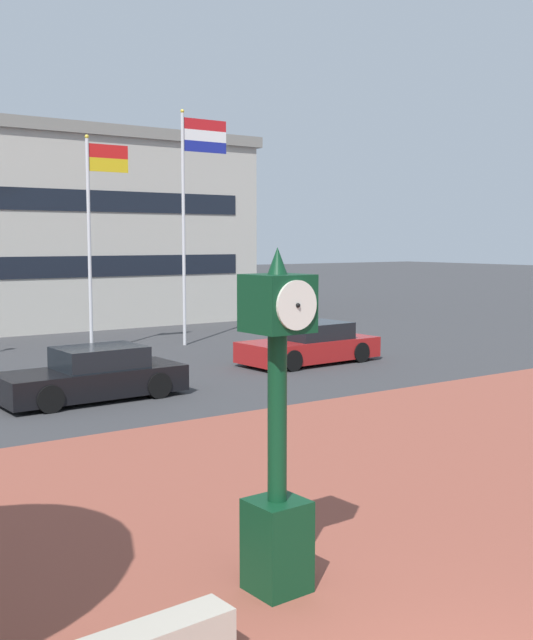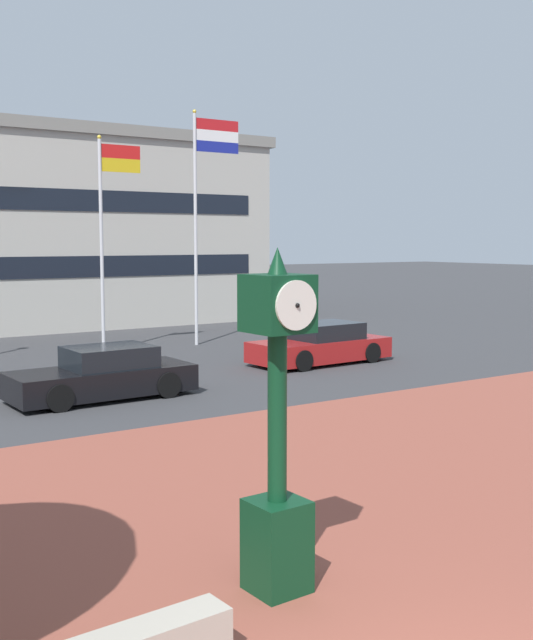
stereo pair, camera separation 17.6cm
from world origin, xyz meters
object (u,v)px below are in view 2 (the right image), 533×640
Objects in this scene: street_clock at (277,441)px; flagpole_primary at (106,225)px; car_street_far at (321,345)px; car_street_mid at (103,375)px; flagpole_secondary at (202,201)px.

street_clock is 0.51× the size of flagpole_primary.
flagpole_primary is (-4.66, 6.01, 3.82)m from car_street_far.
street_clock reaches higher than car_street_mid.
flagpole_secondary is (9.37, 18.48, 3.61)m from street_clock.
flagpole_primary is at bearing -24.83° from car_street_mid.
car_street_mid is 11.21m from flagpole_secondary.
flagpole_secondary is at bearing 5.71° from car_street_far.
car_street_mid and car_street_far have the same top height.
street_clock is 16.20m from car_street_far.
flagpole_secondary is (6.93, 7.44, 4.73)m from car_street_mid.
street_clock is 0.82× the size of car_street_far.
street_clock is at bearing 165.89° from car_street_mid.
car_street_mid is at bearing -132.98° from flagpole_secondary.
flagpole_primary is at bearing 34.91° from car_street_far.
flagpole_primary is at bearing 70.68° from street_clock.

